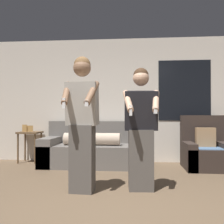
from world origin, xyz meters
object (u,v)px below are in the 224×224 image
couch (93,150)px  armchair (205,151)px  person_right (141,128)px  person_left (82,122)px  side_table (30,137)px

couch → armchair: (2.19, -0.11, 0.01)m
person_right → person_left: bearing=-168.6°
couch → person_right: (0.93, -1.68, 0.53)m
armchair → person_left: (-2.04, -1.73, 0.61)m
person_left → couch: bearing=94.7°
person_left → side_table: bearing=127.3°
armchair → side_table: 3.64m
armchair → person_left: 2.74m
couch → person_left: (0.15, -1.84, 0.62)m
side_table → armchair: bearing=-5.4°
armchair → person_left: bearing=-139.6°
person_right → armchair: bearing=51.4°
couch → person_right: bearing=-61.1°
armchair → side_table: armchair is taller
person_left → person_right: size_ratio=1.08×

